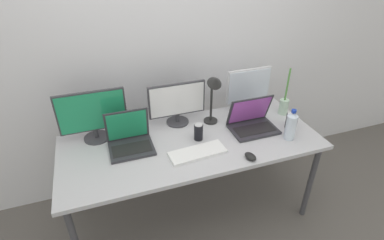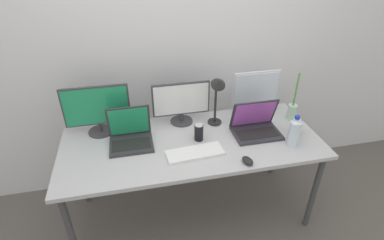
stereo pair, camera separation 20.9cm
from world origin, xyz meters
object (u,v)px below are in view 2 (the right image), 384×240
(monitor_left, at_px, (97,109))
(monitor_right, at_px, (256,93))
(monitor_center, at_px, (181,102))
(water_bottle, at_px, (294,132))
(soda_can_near_keyboard, at_px, (296,127))
(mouse_by_keyboard, at_px, (248,161))
(bamboo_vase, at_px, (292,111))
(keyboard_main, at_px, (195,153))
(soda_can_by_laptop, at_px, (199,132))
(laptop_secondary, at_px, (255,126))
(work_desk, at_px, (192,147))
(desk_lamp, at_px, (218,92))
(laptop_silver, at_px, (130,135))

(monitor_left, relative_size, monitor_right, 1.23)
(monitor_center, distance_m, water_bottle, 0.86)
(monitor_center, bearing_deg, soda_can_near_keyboard, -24.09)
(mouse_by_keyboard, height_order, water_bottle, water_bottle)
(soda_can_near_keyboard, distance_m, bamboo_vase, 0.22)
(keyboard_main, xyz_separation_m, soda_can_by_laptop, (0.07, 0.16, 0.05))
(monitor_center, bearing_deg, laptop_secondary, -27.38)
(water_bottle, bearing_deg, work_desk, 163.67)
(water_bottle, relative_size, desk_lamp, 0.56)
(soda_can_by_laptop, bearing_deg, desk_lamp, 41.13)
(laptop_silver, xyz_separation_m, mouse_by_keyboard, (0.74, -0.40, -0.04))
(monitor_left, distance_m, monitor_right, 1.24)
(soda_can_near_keyboard, bearing_deg, desk_lamp, 155.99)
(laptop_silver, bearing_deg, soda_can_near_keyboard, -7.51)
(water_bottle, bearing_deg, desk_lamp, 141.31)
(laptop_secondary, distance_m, mouse_by_keyboard, 0.38)
(monitor_left, relative_size, soda_can_near_keyboard, 3.77)
(water_bottle, height_order, soda_can_near_keyboard, water_bottle)
(laptop_silver, distance_m, mouse_by_keyboard, 0.84)
(monitor_left, xyz_separation_m, laptop_secondary, (1.14, -0.25, -0.14))
(monitor_right, relative_size, soda_can_near_keyboard, 3.08)
(monitor_right, height_order, laptop_silver, monitor_right)
(monitor_right, relative_size, mouse_by_keyboard, 4.17)
(mouse_by_keyboard, height_order, bamboo_vase, bamboo_vase)
(work_desk, height_order, monitor_right, monitor_right)
(work_desk, xyz_separation_m, soda_can_by_laptop, (0.05, 0.01, 0.12))
(monitor_right, xyz_separation_m, soda_can_by_laptop, (-0.54, -0.27, -0.13))
(monitor_left, xyz_separation_m, desk_lamp, (0.88, -0.10, 0.09))
(laptop_silver, relative_size, bamboo_vase, 0.75)
(monitor_right, height_order, bamboo_vase, bamboo_vase)
(monitor_left, height_order, water_bottle, monitor_left)
(monitor_right, distance_m, laptop_secondary, 0.31)
(laptop_secondary, xyz_separation_m, bamboo_vase, (0.36, 0.12, 0.02))
(work_desk, xyz_separation_m, monitor_center, (-0.02, 0.28, 0.24))
(keyboard_main, bearing_deg, soda_can_near_keyboard, 1.42)
(soda_can_by_laptop, bearing_deg, mouse_by_keyboard, -52.67)
(keyboard_main, distance_m, bamboo_vase, 0.91)
(monitor_center, bearing_deg, keyboard_main, -88.54)
(mouse_by_keyboard, bearing_deg, work_desk, 119.48)
(monitor_right, bearing_deg, soda_can_near_keyboard, -62.63)
(soda_can_by_laptop, bearing_deg, laptop_secondary, 0.33)
(laptop_silver, xyz_separation_m, water_bottle, (1.12, -0.28, 0.05))
(laptop_secondary, bearing_deg, mouse_by_keyboard, -119.74)
(monitor_right, distance_m, desk_lamp, 0.39)
(soda_can_by_laptop, relative_size, bamboo_vase, 0.31)
(monitor_center, distance_m, soda_can_by_laptop, 0.30)
(bamboo_vase, bearing_deg, desk_lamp, 176.76)
(monitor_left, height_order, desk_lamp, desk_lamp)
(keyboard_main, relative_size, mouse_by_keyboard, 4.22)
(laptop_secondary, bearing_deg, water_bottle, -47.59)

